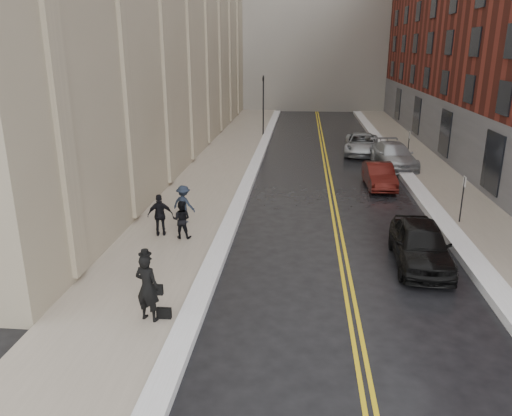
% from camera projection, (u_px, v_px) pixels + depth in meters
% --- Properties ---
extents(ground, '(160.00, 160.00, 0.00)m').
position_uv_depth(ground, '(270.00, 305.00, 15.30)').
color(ground, black).
rests_on(ground, ground).
extents(sidewalk_left, '(4.00, 64.00, 0.15)m').
position_uv_depth(sidewalk_left, '(215.00, 173.00, 30.83)').
color(sidewalk_left, gray).
rests_on(sidewalk_left, ground).
extents(sidewalk_right, '(3.00, 64.00, 0.15)m').
position_uv_depth(sidewalk_right, '(439.00, 179.00, 29.63)').
color(sidewalk_right, gray).
rests_on(sidewalk_right, ground).
extents(lane_stripe_a, '(0.12, 64.00, 0.01)m').
position_uv_depth(lane_stripe_a, '(327.00, 177.00, 30.24)').
color(lane_stripe_a, gold).
rests_on(lane_stripe_a, ground).
extents(lane_stripe_b, '(0.12, 64.00, 0.01)m').
position_uv_depth(lane_stripe_b, '(330.00, 177.00, 30.22)').
color(lane_stripe_b, gold).
rests_on(lane_stripe_b, ground).
extents(snow_ridge_left, '(0.70, 60.80, 0.26)m').
position_uv_depth(snow_ridge_left, '(251.00, 173.00, 30.61)').
color(snow_ridge_left, white).
rests_on(snow_ridge_left, ground).
extents(snow_ridge_right, '(0.85, 60.80, 0.30)m').
position_uv_depth(snow_ridge_right, '(407.00, 177.00, 29.77)').
color(snow_ridge_right, white).
rests_on(snow_ridge_right, ground).
extents(traffic_signal, '(0.18, 0.15, 5.20)m').
position_uv_depth(traffic_signal, '(263.00, 101.00, 42.98)').
color(traffic_signal, black).
rests_on(traffic_signal, ground).
extents(parking_sign_near, '(0.06, 0.35, 2.23)m').
position_uv_depth(parking_sign_near, '(463.00, 196.00, 21.76)').
color(parking_sign_near, black).
rests_on(parking_sign_near, ground).
extents(parking_sign_far, '(0.06, 0.35, 2.23)m').
position_uv_depth(parking_sign_far, '(409.00, 144.00, 33.12)').
color(parking_sign_far, black).
rests_on(parking_sign_far, ground).
extents(car_black, '(2.08, 4.76, 1.60)m').
position_uv_depth(car_black, '(421.00, 244.00, 17.92)').
color(car_black, black).
rests_on(car_black, ground).
extents(car_maroon, '(1.56, 4.16, 1.36)m').
position_uv_depth(car_maroon, '(379.00, 176.00, 27.91)').
color(car_maroon, '#410F0B').
rests_on(car_maroon, ground).
extents(car_silver_near, '(2.82, 5.65, 1.58)m').
position_uv_depth(car_silver_near, '(393.00, 156.00, 32.46)').
color(car_silver_near, '#ACB0B4').
rests_on(car_silver_near, ground).
extents(car_silver_far, '(2.96, 5.53, 1.48)m').
position_uv_depth(car_silver_far, '(362.00, 144.00, 36.56)').
color(car_silver_far, '#AAAEB2').
rests_on(car_silver_far, ground).
extents(pedestrian_main, '(0.85, 0.68, 2.02)m').
position_uv_depth(pedestrian_main, '(147.00, 287.00, 13.93)').
color(pedestrian_main, black).
rests_on(pedestrian_main, sidewalk_left).
extents(pedestrian_a, '(0.78, 0.61, 1.56)m').
position_uv_depth(pedestrian_a, '(181.00, 219.00, 20.08)').
color(pedestrian_a, black).
rests_on(pedestrian_a, sidewalk_left).
extents(pedestrian_b, '(1.24, 0.98, 1.68)m').
position_uv_depth(pedestrian_b, '(184.00, 204.00, 21.84)').
color(pedestrian_b, '#1A2230').
rests_on(pedestrian_b, sidewalk_left).
extents(pedestrian_c, '(1.09, 0.65, 1.75)m').
position_uv_depth(pedestrian_c, '(160.00, 215.00, 20.32)').
color(pedestrian_c, black).
rests_on(pedestrian_c, sidewalk_left).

